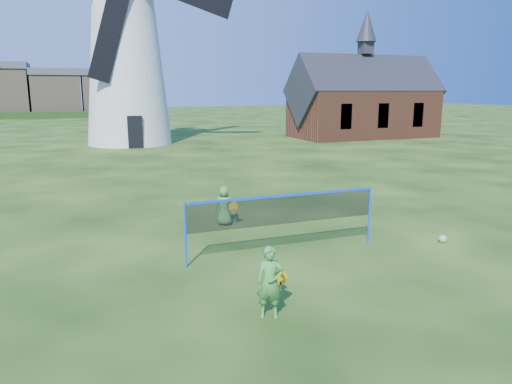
{
  "coord_description": "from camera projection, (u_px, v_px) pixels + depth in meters",
  "views": [
    {
      "loc": [
        -4.16,
        -10.78,
        4.07
      ],
      "look_at": [
        0.2,
        0.5,
        1.5
      ],
      "focal_mm": 33.73,
      "sensor_mm": 36.0,
      "label": 1
    }
  ],
  "objects": [
    {
      "name": "play_ball",
      "position": [
        443.0,
        239.0,
        13.06
      ],
      "size": [
        0.22,
        0.22,
        0.22
      ],
      "primitive_type": "sphere",
      "color": "green",
      "rests_on": "ground"
    },
    {
      "name": "player_boy",
      "position": [
        224.0,
        206.0,
        14.7
      ],
      "size": [
        0.71,
        0.57,
        1.21
      ],
      "rotation": [
        0.0,
        0.0,
        2.78
      ],
      "color": "#4C8C43",
      "rests_on": "ground"
    },
    {
      "name": "chapel",
      "position": [
        363.0,
        102.0,
        41.97
      ],
      "size": [
        12.66,
        6.14,
        10.71
      ],
      "color": "brown",
      "rests_on": "ground"
    },
    {
      "name": "player_girl",
      "position": [
        270.0,
        282.0,
        8.68
      ],
      "size": [
        0.71,
        0.48,
        1.34
      ],
      "rotation": [
        0.0,
        0.0,
        -0.4
      ],
      "color": "green",
      "rests_on": "ground"
    },
    {
      "name": "windmill",
      "position": [
        126.0,
        55.0,
        35.71
      ],
      "size": [
        15.23,
        6.28,
        19.74
      ],
      "color": "white",
      "rests_on": "ground"
    },
    {
      "name": "ground",
      "position": [
        256.0,
        254.0,
        12.15
      ],
      "size": [
        220.0,
        220.0,
        0.0
      ],
      "primitive_type": "plane",
      "color": "black",
      "rests_on": "ground"
    },
    {
      "name": "badminton_net",
      "position": [
        284.0,
        211.0,
        11.92
      ],
      "size": [
        5.05,
        0.05,
        1.55
      ],
      "color": "blue",
      "rests_on": "ground"
    }
  ]
}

